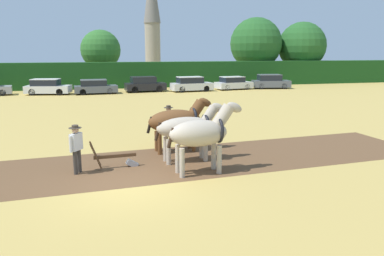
# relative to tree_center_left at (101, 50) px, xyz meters

# --- Properties ---
(ground_plane) EXTENTS (240.00, 240.00, 0.00)m
(ground_plane) POSITION_rel_tree_center_left_xyz_m (0.44, -36.34, -4.30)
(ground_plane) COLOR tan
(plowed_furrow_strip) EXTENTS (29.12, 6.60, 0.01)m
(plowed_furrow_strip) POSITION_rel_tree_center_left_xyz_m (-1.43, -34.45, -4.30)
(plowed_furrow_strip) COLOR brown
(plowed_furrow_strip) RESTS_ON ground
(hedgerow) EXTENTS (77.15, 1.58, 2.93)m
(hedgerow) POSITION_rel_tree_center_left_xyz_m (0.44, -3.99, -2.83)
(hedgerow) COLOR #194719
(hedgerow) RESTS_ON ground
(tree_center_left) EXTENTS (4.81, 4.81, 6.72)m
(tree_center_left) POSITION_rel_tree_center_left_xyz_m (0.00, 0.00, 0.00)
(tree_center_left) COLOR #423323
(tree_center_left) RESTS_ON ground
(tree_center) EXTENTS (6.81, 6.81, 8.52)m
(tree_center) POSITION_rel_tree_center_left_xyz_m (20.08, -0.51, 0.81)
(tree_center) COLOR #423323
(tree_center) RESTS_ON ground
(tree_center_right) EXTENTS (6.41, 6.41, 8.04)m
(tree_center_right) POSITION_rel_tree_center_left_xyz_m (26.65, -0.93, 0.52)
(tree_center_right) COLOR #4C3823
(tree_center_right) RESTS_ON ground
(church_spire) EXTENTS (3.13, 3.13, 20.34)m
(church_spire) POSITION_rel_tree_center_left_xyz_m (9.59, 23.24, 6.34)
(church_spire) COLOR gray
(church_spire) RESTS_ON ground
(draft_horse_lead_left) EXTENTS (2.82, 1.13, 2.56)m
(draft_horse_lead_left) POSITION_rel_tree_center_left_xyz_m (3.12, -35.64, -2.85)
(draft_horse_lead_left) COLOR #B2A38E
(draft_horse_lead_left) RESTS_ON ground
(draft_horse_lead_right) EXTENTS (2.93, 1.03, 2.32)m
(draft_horse_lead_right) POSITION_rel_tree_center_left_xyz_m (3.00, -34.12, -2.97)
(draft_horse_lead_right) COLOR #B2A38E
(draft_horse_lead_right) RESTS_ON ground
(draft_horse_trail_left) EXTENTS (2.92, 1.20, 2.34)m
(draft_horse_trail_left) POSITION_rel_tree_center_left_xyz_m (2.88, -32.59, -2.97)
(draft_horse_trail_left) COLOR brown
(draft_horse_trail_left) RESTS_ON ground
(plow) EXTENTS (1.77, 0.49, 1.13)m
(plow) POSITION_rel_tree_center_left_xyz_m (0.31, -34.32, -3.98)
(plow) COLOR #4C331E
(plow) RESTS_ON ground
(farmer_at_plow) EXTENTS (0.44, 0.58, 1.74)m
(farmer_at_plow) POSITION_rel_tree_center_left_xyz_m (-1.14, -34.68, -3.28)
(farmer_at_plow) COLOR #38332D
(farmer_at_plow) RESTS_ON ground
(farmer_beside_team) EXTENTS (0.61, 0.44, 1.74)m
(farmer_beside_team) POSITION_rel_tree_center_left_xyz_m (2.82, -30.81, -3.28)
(farmer_beside_team) COLOR #4C4C4C
(farmer_beside_team) RESTS_ON ground
(parked_car_center_left) EXTENTS (4.46, 2.55, 1.53)m
(parked_car_center_left) POSITION_rel_tree_center_left_xyz_m (-5.27, -9.00, -3.57)
(parked_car_center_left) COLOR silver
(parked_car_center_left) RESTS_ON ground
(parked_car_center) EXTENTS (4.25, 2.03, 1.43)m
(parked_car_center) POSITION_rel_tree_center_left_xyz_m (-0.75, -9.54, -3.62)
(parked_car_center) COLOR #565B66
(parked_car_center) RESTS_ON ground
(parked_car_center_right) EXTENTS (4.30, 2.22, 1.58)m
(parked_car_center_right) POSITION_rel_tree_center_left_xyz_m (4.26, -8.75, -3.54)
(parked_car_center_right) COLOR black
(parked_car_center_right) RESTS_ON ground
(parked_car_right) EXTENTS (4.48, 2.19, 1.55)m
(parked_car_right) POSITION_rel_tree_center_left_xyz_m (9.06, -9.53, -3.56)
(parked_car_right) COLOR silver
(parked_car_right) RESTS_ON ground
(parked_car_far_right) EXTENTS (4.24, 2.44, 1.43)m
(parked_car_far_right) POSITION_rel_tree_center_left_xyz_m (14.02, -8.76, -3.61)
(parked_car_far_right) COLOR silver
(parked_car_far_right) RESTS_ON ground
(parked_car_end_right) EXTENTS (4.38, 2.46, 1.59)m
(parked_car_end_right) POSITION_rel_tree_center_left_xyz_m (18.52, -8.69, -3.54)
(parked_car_end_right) COLOR #565B66
(parked_car_end_right) RESTS_ON ground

